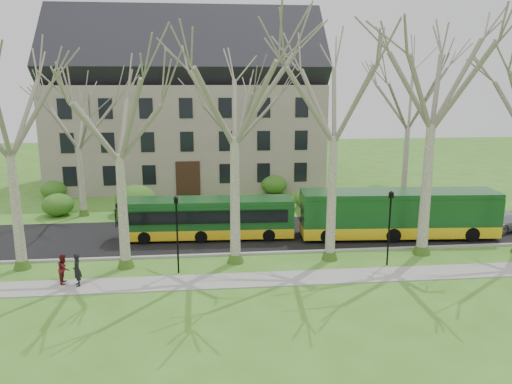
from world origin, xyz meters
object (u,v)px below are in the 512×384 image
bus_lead (210,218)px  sedan (509,221)px  bus_follow (398,213)px  pedestrian_a (77,270)px  pedestrian_b (64,269)px

bus_lead → sedan: (21.20, -0.33, -0.73)m
sedan → bus_follow: bearing=81.4°
bus_lead → sedan: bus_lead is taller
bus_lead → bus_follow: 12.71m
pedestrian_a → pedestrian_b: (-0.78, 0.45, -0.09)m
sedan → pedestrian_a: 29.00m
pedestrian_a → pedestrian_b: size_ratio=1.11×
bus_follow → sedan: bearing=8.7°
pedestrian_a → pedestrian_b: bearing=-144.1°
bus_follow → pedestrian_b: 21.22m
pedestrian_a → pedestrian_b: 0.91m
pedestrian_b → sedan: bearing=-81.7°
bus_follow → pedestrian_a: 20.59m
bus_follow → bus_lead: bearing=178.9°
bus_lead → pedestrian_a: size_ratio=6.39×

